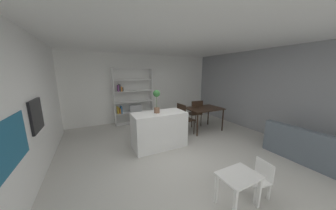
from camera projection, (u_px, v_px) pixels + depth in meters
The scene contains 15 objects.
ground_plane at pixel (175, 155), 3.68m from camera, with size 8.96×8.96×0.00m, color beige.
ceiling_slab at pixel (176, 35), 3.13m from camera, with size 6.52×6.39×0.06m.
back_partition at pixel (137, 88), 6.18m from camera, with size 6.52×0.06×2.64m, color white.
right_partition_gray at pixel (266, 92), 4.82m from camera, with size 0.06×6.39×2.64m, color gray.
cabinet_niche_splashback at pixel (4, 149), 1.73m from camera, with size 0.01×1.26×0.62m.
built_in_oven at pixel (36, 115), 2.74m from camera, with size 0.06×0.60×0.57m.
kitchen_island at pixel (159, 130), 4.03m from camera, with size 1.35×0.66×0.92m, color white.
potted_plant_on_island at pixel (157, 99), 3.86m from camera, with size 0.17×0.17×0.58m.
open_bookshelf at pixel (132, 99), 5.87m from camera, with size 1.45×0.30×2.09m.
child_table at pixel (238, 181), 2.22m from camera, with size 0.57×0.42×0.50m.
child_chair_right at pixel (259, 177), 2.44m from camera, with size 0.36×0.36×0.57m.
dining_table at pixel (204, 110), 5.18m from camera, with size 1.16×0.83×0.77m.
dining_chair_far at pixel (196, 111), 5.58m from camera, with size 0.49×0.51×0.95m.
dining_chair_island_side at pixel (184, 116), 4.85m from camera, with size 0.43×0.47×0.97m.
sofa at pixel (322, 153), 3.26m from camera, with size 0.88×2.00×0.75m.
Camera 1 is at (-1.64, -2.93, 1.92)m, focal length 16.57 mm.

